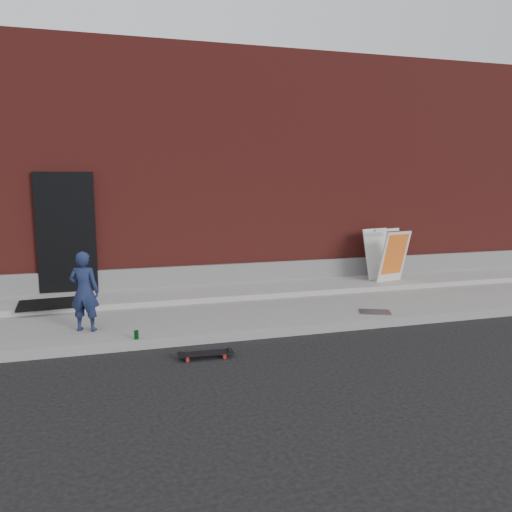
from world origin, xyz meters
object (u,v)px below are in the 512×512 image
object	(u,v)px
child	(84,291)
soda_can	(136,335)
pizza_sign	(387,255)
skateboard	(205,354)

from	to	relation	value
child	soda_can	world-z (taller)	child
child	pizza_sign	size ratio (longest dim) A/B	1.09
child	soda_can	size ratio (longest dim) A/B	9.71
soda_can	skateboard	bearing A→B (deg)	-35.59
pizza_sign	skateboard	bearing A→B (deg)	-146.70
skateboard	pizza_sign	xyz separation A→B (m)	(4.43, 2.91, 0.73)
child	skateboard	xyz separation A→B (m)	(1.57, -1.25, -0.68)
child	soda_can	bearing A→B (deg)	157.42
child	skateboard	world-z (taller)	child
pizza_sign	soda_can	xyz separation A→B (m)	(-5.30, -2.29, -0.59)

